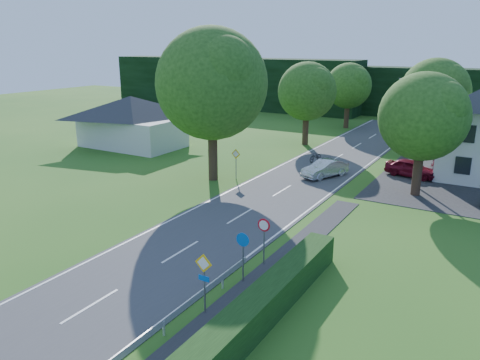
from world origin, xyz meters
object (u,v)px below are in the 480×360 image
Objects in this scene: streetlight at (421,128)px; motorcycle at (315,157)px; parked_car_silver_a at (467,164)px; parasol at (476,167)px; parked_car_red at (411,168)px; moving_car at (325,169)px.

streetlight is 10.65m from motorcycle.
parasol reaches higher than parked_car_silver_a.
streetlight is 4.68m from parked_car_red.
parked_car_silver_a is (12.21, 2.18, 0.39)m from motorcycle.
moving_car is 1.02× the size of parked_car_red.
parked_car_red reaches higher than motorcycle.
parked_car_silver_a is at bearing 57.41° from moving_car.
streetlight reaches higher than parasol.
streetlight reaches higher than motorcycle.
parasol is at bearing 18.31° from motorcycle.
parked_car_red is 5.05m from parasol.
parked_car_silver_a is (3.76, 2.91, 0.15)m from parked_car_red.
parasol reaches higher than moving_car.
moving_car is 5.03m from motorcycle.
parked_car_silver_a reaches higher than parked_car_red.
parked_car_red is at bearing 54.86° from moving_car.
streetlight is at bearing 31.13° from moving_car.
streetlight reaches higher than parked_car_silver_a.
parked_car_silver_a is (2.95, 5.62, -3.58)m from streetlight.
streetlight is 1.94× the size of moving_car.
parked_car_red is at bearing 106.67° from streetlight.
parked_car_silver_a is at bearing 21.54° from motorcycle.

